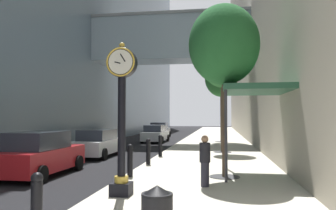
# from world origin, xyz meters

# --- Properties ---
(ground_plane) EXTENTS (110.00, 110.00, 0.00)m
(ground_plane) POSITION_xyz_m (0.00, 27.00, 0.00)
(ground_plane) COLOR black
(ground_plane) RESTS_ON ground
(sidewalk_right) EXTENTS (6.07, 80.00, 0.14)m
(sidewalk_right) POSITION_xyz_m (3.03, 30.00, 0.07)
(sidewalk_right) COLOR beige
(sidewalk_right) RESTS_ON ground
(street_clock) EXTENTS (0.84, 0.55, 4.28)m
(street_clock) POSITION_xyz_m (0.82, 6.37, 2.48)
(street_clock) COLOR black
(street_clock) RESTS_ON sidewalk_right
(bollard_nearest) EXTENTS (0.22, 0.22, 1.19)m
(bollard_nearest) POSITION_xyz_m (0.29, 2.91, 0.76)
(bollard_nearest) COLOR black
(bollard_nearest) RESTS_ON sidewalk_right
(bollard_third) EXTENTS (0.22, 0.22, 1.19)m
(bollard_third) POSITION_xyz_m (0.29, 9.26, 0.76)
(bollard_third) COLOR black
(bollard_third) RESTS_ON sidewalk_right
(bollard_fourth) EXTENTS (0.22, 0.22, 1.19)m
(bollard_fourth) POSITION_xyz_m (0.29, 12.44, 0.76)
(bollard_fourth) COLOR black
(bollard_fourth) RESTS_ON sidewalk_right
(bollard_fifth) EXTENTS (0.22, 0.22, 1.19)m
(bollard_fifth) POSITION_xyz_m (0.29, 15.61, 0.76)
(bollard_fifth) COLOR black
(bollard_fifth) RESTS_ON sidewalk_right
(street_tree_near) EXTENTS (2.59, 2.59, 6.32)m
(street_tree_near) POSITION_xyz_m (3.71, 9.69, 4.95)
(street_tree_near) COLOR #333335
(street_tree_near) RESTS_ON sidewalk_right
(street_tree_mid_near) EXTENTS (2.25, 2.25, 6.60)m
(street_tree_mid_near) POSITION_xyz_m (3.71, 18.37, 5.40)
(street_tree_mid_near) COLOR #333335
(street_tree_mid_near) RESTS_ON sidewalk_right
(street_tree_mid_far) EXTENTS (2.86, 2.86, 7.23)m
(street_tree_mid_far) POSITION_xyz_m (3.71, 27.05, 5.71)
(street_tree_mid_far) COLOR #333335
(street_tree_mid_far) RESTS_ON sidewalk_right
(pedestrian_walking) EXTENTS (0.37, 0.47, 1.60)m
(pedestrian_walking) POSITION_xyz_m (3.08, 7.92, 0.97)
(pedestrian_walking) COLOR #23232D
(pedestrian_walking) RESTS_ON sidewalk_right
(storefront_awning) EXTENTS (2.40, 3.60, 3.30)m
(storefront_awning) POSITION_xyz_m (4.83, 10.31, 3.28)
(storefront_awning) COLOR #235138
(storefront_awning) RESTS_ON sidewalk_right
(car_red_near) EXTENTS (2.03, 4.41, 1.74)m
(car_red_near) POSITION_xyz_m (-3.44, 9.63, 0.84)
(car_red_near) COLOR #AD191E
(car_red_near) RESTS_ON ground
(car_grey_mid) EXTENTS (2.22, 4.50, 1.69)m
(car_grey_mid) POSITION_xyz_m (-3.10, 34.49, 0.82)
(car_grey_mid) COLOR slate
(car_grey_mid) RESTS_ON ground
(car_white_far) EXTENTS (2.01, 4.68, 1.59)m
(car_white_far) POSITION_xyz_m (-3.47, 16.13, 0.78)
(car_white_far) COLOR silver
(car_white_far) RESTS_ON ground
(car_silver_trailing) EXTENTS (2.04, 4.58, 1.58)m
(car_silver_trailing) POSITION_xyz_m (-2.24, 27.37, 0.77)
(car_silver_trailing) COLOR #B7BABF
(car_silver_trailing) RESTS_ON ground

